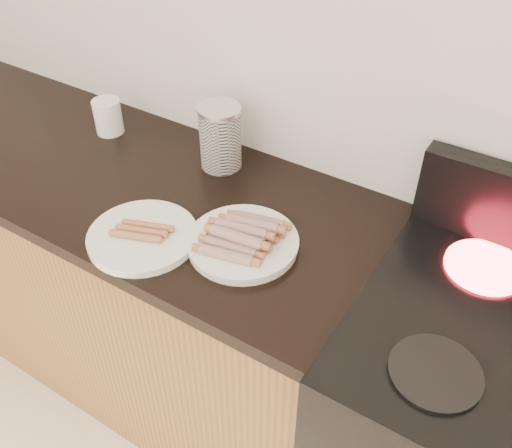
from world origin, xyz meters
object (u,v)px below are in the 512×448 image
Objects in this scene: mug at (108,117)px; canister at (220,137)px; main_plate at (243,244)px; side_plate at (143,237)px.

canister is at bearing 5.00° from mug.
main_plate is 0.25m from side_plate.
mug is at bearing 141.66° from side_plate.
canister reaches higher than mug.
canister reaches higher than main_plate.
side_plate is at bearing -38.34° from mug.
main_plate is at bearing -46.69° from canister.
main_plate is at bearing -19.19° from mug.
canister is (-0.24, 0.26, 0.08)m from main_plate.
mug is (-0.42, 0.33, 0.04)m from side_plate.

